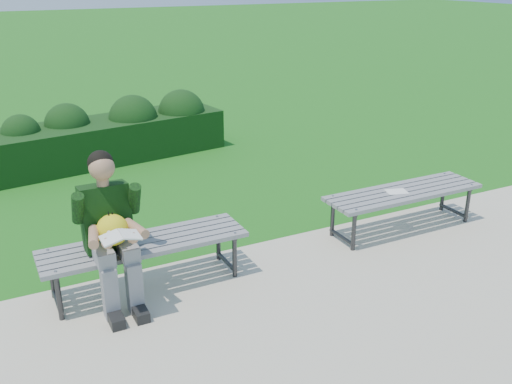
{
  "coord_description": "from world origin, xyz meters",
  "views": [
    {
      "loc": [
        -2.02,
        -4.77,
        2.69
      ],
      "look_at": [
        0.3,
        -0.19,
        0.68
      ],
      "focal_mm": 40.0,
      "sensor_mm": 36.0,
      "label": 1
    }
  ],
  "objects_px": {
    "seated_boy": "(110,227)",
    "paper_sheet": "(397,192)",
    "hedge": "(109,133)",
    "bench_left": "(145,247)",
    "bench_right": "(404,195)"
  },
  "relations": [
    {
      "from": "bench_left",
      "to": "seated_boy",
      "type": "xyz_separation_m",
      "value": [
        -0.3,
        -0.1,
        0.3
      ]
    },
    {
      "from": "hedge",
      "to": "paper_sheet",
      "type": "height_order",
      "value": "hedge"
    },
    {
      "from": "seated_boy",
      "to": "paper_sheet",
      "type": "distance_m",
      "value": 3.07
    },
    {
      "from": "hedge",
      "to": "seated_boy",
      "type": "bearing_deg",
      "value": -102.72
    },
    {
      "from": "hedge",
      "to": "seated_boy",
      "type": "xyz_separation_m",
      "value": [
        -0.91,
        -4.04,
        0.32
      ]
    },
    {
      "from": "bench_right",
      "to": "paper_sheet",
      "type": "relative_size",
      "value": 7.01
    },
    {
      "from": "hedge",
      "to": "bench_left",
      "type": "xyz_separation_m",
      "value": [
        -0.61,
        -3.94,
        0.02
      ]
    },
    {
      "from": "bench_right",
      "to": "bench_left",
      "type": "bearing_deg",
      "value": 178.89
    },
    {
      "from": "bench_right",
      "to": "paper_sheet",
      "type": "distance_m",
      "value": 0.12
    },
    {
      "from": "hedge",
      "to": "bench_right",
      "type": "relative_size",
      "value": 2.14
    },
    {
      "from": "bench_right",
      "to": "paper_sheet",
      "type": "xyz_separation_m",
      "value": [
        -0.1,
        -0.0,
        0.06
      ]
    },
    {
      "from": "hedge",
      "to": "bench_left",
      "type": "distance_m",
      "value": 3.99
    },
    {
      "from": "hedge",
      "to": "seated_boy",
      "type": "relative_size",
      "value": 2.93
    },
    {
      "from": "bench_right",
      "to": "hedge",
      "type": "bearing_deg",
      "value": 119.34
    },
    {
      "from": "bench_left",
      "to": "paper_sheet",
      "type": "distance_m",
      "value": 2.76
    }
  ]
}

